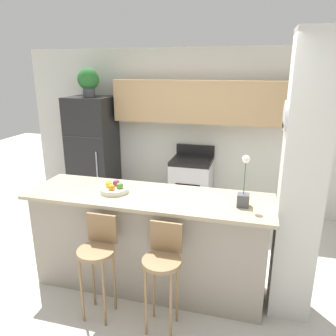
{
  "coord_description": "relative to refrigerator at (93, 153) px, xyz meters",
  "views": [
    {
      "loc": [
        0.99,
        -2.88,
        2.25
      ],
      "look_at": [
        0.0,
        0.77,
        1.09
      ],
      "focal_mm": 35.0,
      "sensor_mm": 36.0,
      "label": 1
    }
  ],
  "objects": [
    {
      "name": "bar_stool_right",
      "position": [
        1.87,
        -2.38,
        -0.26
      ],
      "size": [
        0.34,
        0.34,
        0.98
      ],
      "color": "olive",
      "rests_on": "ground_plane"
    },
    {
      "name": "stove_range",
      "position": [
        1.65,
        0.04,
        -0.45
      ],
      "size": [
        0.61,
        0.59,
        1.07
      ],
      "color": "silver",
      "rests_on": "ground_plane"
    },
    {
      "name": "orchid_vase",
      "position": [
        2.49,
        -1.89,
        0.27
      ],
      "size": [
        0.11,
        0.11,
        0.48
      ],
      "color": "#4C4C51",
      "rests_on": "counter_bar"
    },
    {
      "name": "refrigerator",
      "position": [
        0.0,
        0.0,
        0.0
      ],
      "size": [
        0.69,
        0.66,
        1.81
      ],
      "color": "black",
      "rests_on": "ground_plane"
    },
    {
      "name": "pillar_right",
      "position": [
        2.97,
        -1.86,
        0.37
      ],
      "size": [
        0.38,
        0.32,
        2.55
      ],
      "color": "silver",
      "rests_on": "ground_plane"
    },
    {
      "name": "bar_stool_left",
      "position": [
        1.26,
        -2.38,
        -0.26
      ],
      "size": [
        0.34,
        0.34,
        0.98
      ],
      "color": "olive",
      "rests_on": "ground_plane"
    },
    {
      "name": "fruit_bowl",
      "position": [
        1.22,
        -1.87,
        0.17
      ],
      "size": [
        0.29,
        0.29,
        0.11
      ],
      "color": "silver",
      "rests_on": "counter_bar"
    },
    {
      "name": "wall_back",
      "position": [
        1.66,
        0.3,
        0.56
      ],
      "size": [
        5.6,
        0.38,
        2.55
      ],
      "color": "silver",
      "rests_on": "ground_plane"
    },
    {
      "name": "trash_bin",
      "position": [
        0.57,
        -0.22,
        -0.72
      ],
      "size": [
        0.28,
        0.28,
        0.38
      ],
      "color": "#59595B",
      "rests_on": "ground_plane"
    },
    {
      "name": "ground_plane",
      "position": [
        1.57,
        -1.85,
        -0.91
      ],
      "size": [
        14.0,
        14.0,
        0.0
      ],
      "primitive_type": "plane",
      "color": "beige"
    },
    {
      "name": "counter_bar",
      "position": [
        1.57,
        -1.85,
        -0.38
      ],
      "size": [
        2.46,
        0.74,
        1.04
      ],
      "color": "gray",
      "rests_on": "ground_plane"
    },
    {
      "name": "potted_plant_on_fridge",
      "position": [
        -0.0,
        0.0,
        1.15
      ],
      "size": [
        0.33,
        0.33,
        0.43
      ],
      "color": "#4C4C51",
      "rests_on": "refrigerator"
    }
  ]
}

